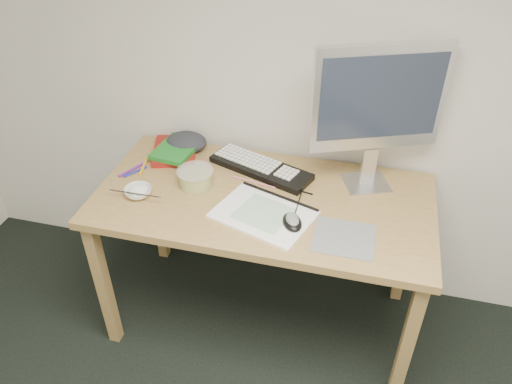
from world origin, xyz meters
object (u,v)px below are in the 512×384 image
sketchpad (264,214)px  rice_bowl (138,192)px  desk (263,212)px  monitor (379,102)px  keyboard (261,168)px

sketchpad → rice_bowl: size_ratio=3.25×
desk → monitor: (0.41, 0.20, 0.47)m
desk → rice_bowl: (-0.51, -0.12, 0.10)m
desk → monitor: bearing=26.0°
sketchpad → rice_bowl: (-0.54, 0.00, 0.01)m
desk → monitor: 0.65m
desk → rice_bowl: 0.53m
sketchpad → keyboard: bearing=124.1°
desk → sketchpad: bearing=-76.0°
keyboard → monitor: size_ratio=0.76×
keyboard → sketchpad: bearing=-54.0°
sketchpad → monitor: monitor is taller
desk → rice_bowl: bearing=-166.9°
desk → rice_bowl: size_ratio=12.21×
desk → keyboard: keyboard is taller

